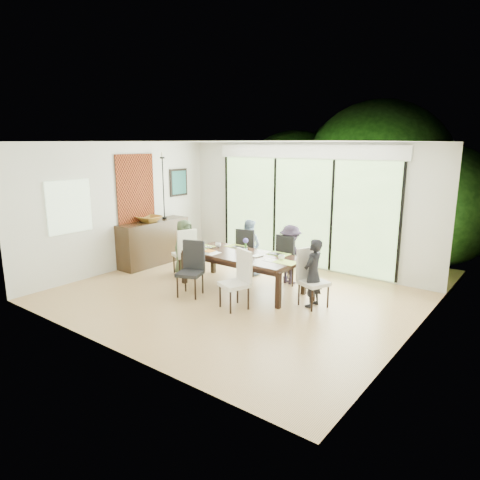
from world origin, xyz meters
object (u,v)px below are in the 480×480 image
Objects in this scene: chair_far_right at (291,258)px; bowl at (149,219)px; chair_right_end at (314,278)px; cup_a at (218,245)px; person_right_end at (313,273)px; chair_near_left at (190,269)px; chair_far_left at (249,251)px; person_left_end at (185,247)px; person_far_left at (249,247)px; vase at (246,251)px; table_top at (242,255)px; person_far_right at (290,254)px; cup_b at (245,254)px; chair_left_end at (184,251)px; sideboard at (154,242)px; cup_c at (281,257)px; chair_near_right at (234,280)px; laptop at (204,248)px.

chair_far_right is 3.31m from bowl.
cup_a is (-2.20, 0.15, 0.22)m from chair_right_end.
chair_far_right is at bearing -130.87° from person_right_end.
chair_right_end and chair_near_left have the same top height.
chair_far_left is 1.34m from person_left_end.
cup_a is at bearing -92.38° from person_right_end.
person_right_end reaches higher than chair_near_left.
person_far_left is 10.75× the size of vase.
person_far_left reaches higher than table_top.
person_far_right is 1.02m from cup_b.
cup_b is (1.65, -0.10, 0.22)m from chair_left_end.
sideboard is at bearing 179.50° from cup_a.
chair_far_right is 0.82m from cup_c.
bowl is (-3.42, -0.03, 0.33)m from cup_c.
person_right_end is at bearing -8.37° from cup_c.
cup_b is (0.10, -0.15, -0.01)m from vase.
chair_far_right is at bearing 109.19° from chair_near_right.
person_far_left is at bearing 69.81° from cup_a.
vase is (1.53, 0.05, 0.15)m from person_left_end.
laptop is 0.29m from cup_a.
chair_far_right is at bearing 13.90° from bowl.
bowl is at bearing -89.38° from person_right_end.
chair_near_right is at bearing 98.51° from person_far_right.
chair_far_left is at bearing 53.22° from laptop.
vase is 0.75m from cup_c.
person_far_left reaches higher than chair_left_end.
chair_near_left reaches higher than laptop.
cup_b is at bearing 76.92° from person_far_right.
bowl is at bearing 11.23° from person_far_left.
table_top is 1.02m from chair_far_right.
chair_right_end reaches higher than vase.
laptop is at bearing 114.17° from chair_right_end.
chair_near_right is 3.28m from sideboard.
person_left_end is 1.23m from bowl.
bowl is at bearing 91.16° from person_left_end.
person_far_left is (1.03, 0.83, 0.00)m from person_left_end.
chair_far_right is at bearing -62.76° from person_left_end.
chair_far_left is 8.87× the size of cup_c.
chair_far_right is at bearing -79.81° from person_far_right.
person_far_right is 12.90× the size of cup_b.
person_right_end is 1.00× the size of person_far_right.
chair_far_left is at bearing 139.77° from chair_near_right.
person_left_end is at bearing -8.35° from sideboard.
cup_c is 3.42m from sideboard.
person_right_end is (0.93, -0.85, 0.09)m from chair_far_right.
chair_far_left is 0.85× the size of person_left_end.
chair_far_right is 0.09m from person_far_right.
person_far_right is at bearing -130.19° from person_right_end.
cup_b is at bearing 29.77° from chair_near_left.
person_right_end is (1.93, -0.85, 0.09)m from chair_far_left.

